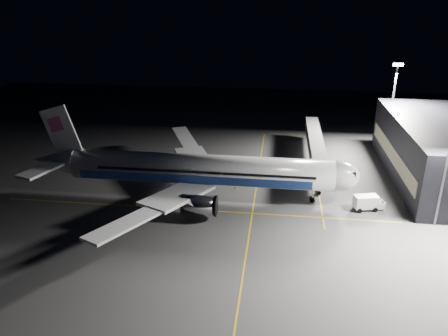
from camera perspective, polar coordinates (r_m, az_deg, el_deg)
ground at (r=82.37m, az=-2.96°, el=-3.59°), size 200.00×200.00×0.00m
guide_line_main at (r=81.28m, az=4.01°, el=-3.98°), size 0.25×80.00×0.01m
guide_line_cross at (r=77.10m, az=-3.76°, el=-5.49°), size 70.00×0.25×0.01m
guide_line_side at (r=90.65m, az=12.02°, el=-1.60°), size 0.25×40.00×0.01m
airliner at (r=80.48m, az=-3.79°, el=-0.23°), size 61.48×54.22×16.64m
terminal at (r=97.34m, az=26.34°, el=1.97°), size 18.12×40.00×12.00m
jet_bridge at (r=96.53m, az=11.92°, el=2.79°), size 3.60×34.40×6.30m
floodlight_mast_north at (r=110.66m, az=21.19°, el=8.42°), size 2.40×0.68×20.70m
service_truck at (r=80.51m, az=18.34°, el=-4.26°), size 5.61×3.36×2.69m
baggage_tug at (r=92.96m, az=-4.65°, el=-0.00°), size 2.55×2.05×1.83m
safety_cone_a at (r=89.05m, az=1.63°, el=-1.31°), size 0.44×0.44×0.66m
safety_cone_b at (r=85.06m, az=1.50°, el=-2.51°), size 0.35×0.35×0.53m
safety_cone_c at (r=87.16m, az=-6.90°, el=-2.00°), size 0.45×0.45×0.68m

